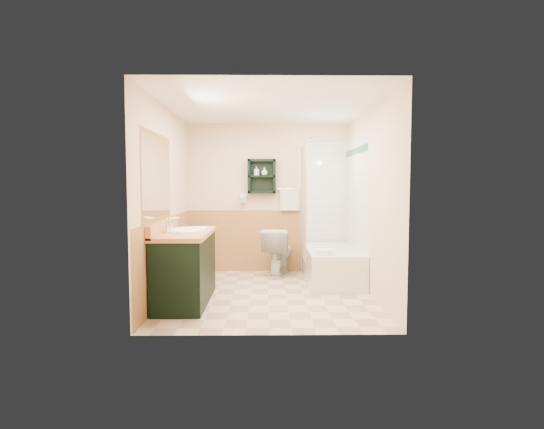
{
  "coord_description": "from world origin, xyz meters",
  "views": [
    {
      "loc": [
        -0.02,
        -5.4,
        1.41
      ],
      "look_at": [
        0.05,
        0.2,
        1.02
      ],
      "focal_mm": 28.0,
      "sensor_mm": 36.0,
      "label": 1
    }
  ],
  "objects": [
    {
      "name": "shower_curtain",
      "position": [
        0.53,
        0.92,
        1.15
      ],
      "size": [
        1.05,
        1.05,
        1.7
      ],
      "primitive_type": null,
      "color": "#BCAC8E",
      "rests_on": "curtain_rod"
    },
    {
      "name": "towel_bar",
      "position": [
        0.35,
        1.45,
        1.35
      ],
      "size": [
        0.4,
        0.06,
        0.4
      ],
      "primitive_type": null,
      "color": "silver",
      "rests_on": "back_wall"
    },
    {
      "name": "curtain_rod",
      "position": [
        0.53,
        0.75,
        2.0
      ],
      "size": [
        0.03,
        1.6,
        0.03
      ],
      "primitive_type": "cylinder",
      "rotation": [
        1.57,
        0.0,
        0.0
      ],
      "color": "silver",
      "rests_on": "back_wall"
    },
    {
      "name": "right_wall",
      "position": [
        1.32,
        0.0,
        1.2
      ],
      "size": [
        0.04,
        3.0,
        2.4
      ],
      "primitive_type": "cube",
      "color": "#F7E1C1",
      "rests_on": "ground"
    },
    {
      "name": "back_wall",
      "position": [
        0.0,
        1.52,
        1.2
      ],
      "size": [
        2.6,
        0.04,
        2.4
      ],
      "primitive_type": "cube",
      "color": "#F7E1C1",
      "rests_on": "ground"
    },
    {
      "name": "mirror_glass",
      "position": [
        -1.27,
        -0.55,
        1.5
      ],
      "size": [
        1.2,
        1.2,
        0.9
      ],
      "primitive_type": null,
      "color": "white",
      "rests_on": "left_wall"
    },
    {
      "name": "soap_bottle_a",
      "position": [
        -0.18,
        1.4,
        1.6
      ],
      "size": [
        0.11,
        0.16,
        0.07
      ],
      "primitive_type": "imported",
      "rotation": [
        0.0,
        0.0,
        0.34
      ],
      "color": "silver",
      "rests_on": "wall_shelf"
    },
    {
      "name": "wainscot_left",
      "position": [
        -1.29,
        0.0,
        0.5
      ],
      "size": [
        2.98,
        2.98,
        1.0
      ],
      "primitive_type": null,
      "color": "tan",
      "rests_on": "left_wall"
    },
    {
      "name": "counter_towel",
      "position": [
        -0.89,
        -0.28,
        0.88
      ],
      "size": [
        0.31,
        0.24,
        0.04
      ],
      "primitive_type": "cube",
      "color": "silver",
      "rests_on": "vanity"
    },
    {
      "name": "mirror_frame",
      "position": [
        -1.27,
        -0.55,
        1.5
      ],
      "size": [
        1.3,
        1.3,
        1.0
      ],
      "primitive_type": null,
      "color": "olive",
      "rests_on": "left_wall"
    },
    {
      "name": "toilet",
      "position": [
        0.16,
        1.16,
        0.37
      ],
      "size": [
        0.58,
        0.82,
        0.73
      ],
      "primitive_type": "imported",
      "rotation": [
        0.0,
        0.0,
        2.9
      ],
      "color": "silver",
      "rests_on": "ground"
    },
    {
      "name": "soap_bottle_b",
      "position": [
        -0.06,
        1.4,
        1.61
      ],
      "size": [
        0.13,
        0.15,
        0.1
      ],
      "primitive_type": "imported",
      "rotation": [
        0.0,
        0.0,
        -0.25
      ],
      "color": "silver",
      "rests_on": "wall_shelf"
    },
    {
      "name": "wainscot_back",
      "position": [
        0.0,
        1.49,
        0.5
      ],
      "size": [
        2.58,
        2.58,
        1.0
      ],
      "primitive_type": null,
      "color": "tan",
      "rests_on": "back_wall"
    },
    {
      "name": "wall_shelf",
      "position": [
        -0.1,
        1.41,
        1.55
      ],
      "size": [
        0.45,
        0.15,
        0.55
      ],
      "primitive_type": "cube",
      "color": "black",
      "rests_on": "back_wall"
    },
    {
      "name": "left_wall",
      "position": [
        -1.32,
        0.0,
        1.2
      ],
      "size": [
        0.04,
        3.0,
        2.4
      ],
      "primitive_type": "cube",
      "color": "#F7E1C1",
      "rests_on": "ground"
    },
    {
      "name": "bathtub",
      "position": [
        0.93,
        0.7,
        0.25
      ],
      "size": [
        0.74,
        1.5,
        0.49
      ],
      "primitive_type": "cube",
      "color": "silver",
      "rests_on": "ground"
    },
    {
      "name": "tile_right",
      "position": [
        1.28,
        0.75,
        1.05
      ],
      "size": [
        1.5,
        1.5,
        2.1
      ],
      "primitive_type": null,
      "color": "white",
      "rests_on": "right_wall"
    },
    {
      "name": "ceiling",
      "position": [
        0.0,
        0.0,
        2.42
      ],
      "size": [
        2.6,
        3.0,
        0.04
      ],
      "primitive_type": "cube",
      "color": "white",
      "rests_on": "back_wall"
    },
    {
      "name": "floor",
      "position": [
        0.0,
        0.0,
        0.0
      ],
      "size": [
        3.0,
        3.0,
        0.0
      ],
      "primitive_type": "plane",
      "color": "beige",
      "rests_on": "ground"
    },
    {
      "name": "tile_back",
      "position": [
        1.03,
        1.48,
        1.05
      ],
      "size": [
        0.95,
        0.95,
        2.1
      ],
      "primitive_type": null,
      "color": "white",
      "rests_on": "back_wall"
    },
    {
      "name": "vanity_book",
      "position": [
        -1.16,
        -0.06,
        0.97
      ],
      "size": [
        0.17,
        0.05,
        0.23
      ],
      "primitive_type": "imported",
      "rotation": [
        0.0,
        0.0,
        0.15
      ],
      "color": "black",
      "rests_on": "vanity"
    },
    {
      "name": "hair_dryer",
      "position": [
        -0.4,
        1.43,
        1.2
      ],
      "size": [
        0.1,
        0.24,
        0.18
      ],
      "primitive_type": null,
      "color": "white",
      "rests_on": "back_wall"
    },
    {
      "name": "tub_towel",
      "position": [
        0.74,
        0.15,
        0.53
      ],
      "size": [
        0.21,
        0.18,
        0.07
      ],
      "primitive_type": "cube",
      "color": "silver",
      "rests_on": "bathtub"
    },
    {
      "name": "vanity",
      "position": [
        -0.99,
        -0.36,
        0.43
      ],
      "size": [
        0.59,
        1.35,
        0.86
      ],
      "primitive_type": "cube",
      "color": "black",
      "rests_on": "ground"
    },
    {
      "name": "tile_accent",
      "position": [
        1.27,
        0.75,
        1.9
      ],
      "size": [
        1.5,
        1.5,
        0.1
      ],
      "primitive_type": null,
      "color": "#164D29",
      "rests_on": "right_wall"
    }
  ]
}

